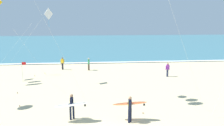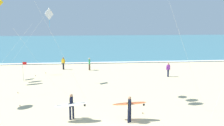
{
  "view_description": "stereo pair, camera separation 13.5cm",
  "coord_description": "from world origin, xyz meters",
  "px_view_note": "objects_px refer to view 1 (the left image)",
  "views": [
    {
      "loc": [
        -1.8,
        -11.92,
        6.45
      ],
      "look_at": [
        0.01,
        6.17,
        3.17
      ],
      "focal_mm": 39.49,
      "sensor_mm": 36.0,
      "label": 1
    },
    {
      "loc": [
        -1.67,
        -11.93,
        6.45
      ],
      "look_at": [
        0.01,
        6.17,
        3.17
      ],
      "focal_mm": 39.49,
      "sensor_mm": 36.0,
      "label": 2
    }
  ],
  "objects_px": {
    "bystander_yellow_top": "(62,63)",
    "bystander_green_top": "(89,64)",
    "surfer_lead": "(130,106)",
    "bystander_purple_top": "(168,70)",
    "lifeguard_flag": "(23,69)",
    "kite_diamond_ivory_high": "(48,17)",
    "surfer_trailing": "(72,105)"
  },
  "relations": [
    {
      "from": "bystander_yellow_top",
      "to": "bystander_green_top",
      "type": "distance_m",
      "value": 3.43
    },
    {
      "from": "surfer_lead",
      "to": "bystander_purple_top",
      "type": "height_order",
      "value": "surfer_lead"
    },
    {
      "from": "bystander_yellow_top",
      "to": "bystander_purple_top",
      "type": "xyz_separation_m",
      "value": [
        12.14,
        -5.17,
        0.0
      ]
    },
    {
      "from": "lifeguard_flag",
      "to": "bystander_yellow_top",
      "type": "bearing_deg",
      "value": 58.7
    },
    {
      "from": "lifeguard_flag",
      "to": "bystander_green_top",
      "type": "bearing_deg",
      "value": 35.98
    },
    {
      "from": "kite_diamond_ivory_high",
      "to": "surfer_lead",
      "type": "bearing_deg",
      "value": -57.36
    },
    {
      "from": "kite_diamond_ivory_high",
      "to": "bystander_green_top",
      "type": "bearing_deg",
      "value": 57.79
    },
    {
      "from": "bystander_green_top",
      "to": "lifeguard_flag",
      "type": "height_order",
      "value": "lifeguard_flag"
    },
    {
      "from": "surfer_trailing",
      "to": "lifeguard_flag",
      "type": "xyz_separation_m",
      "value": [
        -5.65,
        10.61,
        0.22
      ]
    },
    {
      "from": "surfer_lead",
      "to": "kite_diamond_ivory_high",
      "type": "height_order",
      "value": "kite_diamond_ivory_high"
    },
    {
      "from": "surfer_trailing",
      "to": "kite_diamond_ivory_high",
      "type": "xyz_separation_m",
      "value": [
        -2.69,
        9.42,
        5.58
      ]
    },
    {
      "from": "bystander_yellow_top",
      "to": "bystander_green_top",
      "type": "height_order",
      "value": "same"
    },
    {
      "from": "surfer_lead",
      "to": "kite_diamond_ivory_high",
      "type": "bearing_deg",
      "value": 122.64
    },
    {
      "from": "surfer_lead",
      "to": "surfer_trailing",
      "type": "xyz_separation_m",
      "value": [
        -3.67,
        0.51,
        0.0
      ]
    },
    {
      "from": "surfer_lead",
      "to": "bystander_green_top",
      "type": "relative_size",
      "value": 1.4
    },
    {
      "from": "surfer_trailing",
      "to": "lifeguard_flag",
      "type": "relative_size",
      "value": 0.98
    },
    {
      "from": "lifeguard_flag",
      "to": "surfer_lead",
      "type": "bearing_deg",
      "value": -50.03
    },
    {
      "from": "surfer_lead",
      "to": "bystander_purple_top",
      "type": "distance_m",
      "value": 13.3
    },
    {
      "from": "kite_diamond_ivory_high",
      "to": "bystander_yellow_top",
      "type": "height_order",
      "value": "kite_diamond_ivory_high"
    },
    {
      "from": "bystander_purple_top",
      "to": "surfer_trailing",
      "type": "bearing_deg",
      "value": -131.73
    },
    {
      "from": "surfer_trailing",
      "to": "bystander_green_top",
      "type": "bearing_deg",
      "value": 85.65
    },
    {
      "from": "kite_diamond_ivory_high",
      "to": "bystander_yellow_top",
      "type": "xyz_separation_m",
      "value": [
        0.54,
        6.94,
        -5.82
      ]
    },
    {
      "from": "bystander_green_top",
      "to": "surfer_lead",
      "type": "bearing_deg",
      "value": -81.22
    },
    {
      "from": "bystander_green_top",
      "to": "bystander_purple_top",
      "type": "distance_m",
      "value": 9.83
    },
    {
      "from": "bystander_yellow_top",
      "to": "bystander_purple_top",
      "type": "height_order",
      "value": "same"
    },
    {
      "from": "surfer_trailing",
      "to": "bystander_green_top",
      "type": "relative_size",
      "value": 1.29
    },
    {
      "from": "kite_diamond_ivory_high",
      "to": "bystander_purple_top",
      "type": "xyz_separation_m",
      "value": [
        12.68,
        1.77,
        -5.82
      ]
    },
    {
      "from": "bystander_green_top",
      "to": "lifeguard_flag",
      "type": "xyz_separation_m",
      "value": [
        -6.84,
        -4.96,
        0.45
      ]
    },
    {
      "from": "kite_diamond_ivory_high",
      "to": "bystander_yellow_top",
      "type": "bearing_deg",
      "value": 85.59
    },
    {
      "from": "surfer_trailing",
      "to": "kite_diamond_ivory_high",
      "type": "relative_size",
      "value": 0.27
    },
    {
      "from": "surfer_trailing",
      "to": "kite_diamond_ivory_high",
      "type": "height_order",
      "value": "kite_diamond_ivory_high"
    },
    {
      "from": "bystander_yellow_top",
      "to": "lifeguard_flag",
      "type": "height_order",
      "value": "lifeguard_flag"
    }
  ]
}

